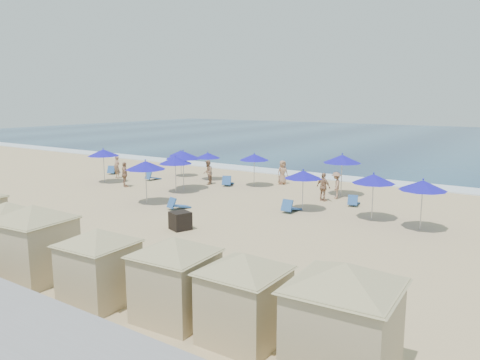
{
  "coord_description": "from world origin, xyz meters",
  "views": [
    {
      "loc": [
        16.5,
        -18.42,
        6.11
      ],
      "look_at": [
        1.75,
        3.0,
        1.59
      ],
      "focal_mm": 35.0,
      "sensor_mm": 36.0,
      "label": 1
    }
  ],
  "objects_px": {
    "umbrella_2": "(183,155)",
    "beachgoer_5": "(125,175)",
    "umbrella_3": "(208,155)",
    "umbrella_8": "(342,159)",
    "cabana_4": "(175,268)",
    "cabana_5": "(244,286)",
    "umbrella_0": "(103,153)",
    "beachgoer_1": "(208,172)",
    "umbrella_7": "(303,175)",
    "cabana_6": "(344,306)",
    "umbrella_1": "(181,153)",
    "beachgoer_2": "(323,187)",
    "cabana_3": "(98,256)",
    "trash_bin": "(180,221)",
    "cabana_1": "(9,225)",
    "beachgoer_0": "(117,167)",
    "umbrella_5": "(146,165)",
    "beachgoer_4": "(283,172)",
    "cabana_2": "(34,233)",
    "umbrella_6": "(254,157)",
    "beachgoer_3": "(336,185)",
    "umbrella_9": "(374,179)",
    "umbrella_4": "(175,160)"
  },
  "relations": [
    {
      "from": "beachgoer_2",
      "to": "beachgoer_3",
      "type": "distance_m",
      "value": 1.25
    },
    {
      "from": "beachgoer_3",
      "to": "beachgoer_4",
      "type": "distance_m",
      "value": 5.64
    },
    {
      "from": "cabana_6",
      "to": "beachgoer_1",
      "type": "distance_m",
      "value": 24.31
    },
    {
      "from": "beachgoer_0",
      "to": "beachgoer_5",
      "type": "distance_m",
      "value": 4.03
    },
    {
      "from": "cabana_3",
      "to": "umbrella_2",
      "type": "relative_size",
      "value": 1.49
    },
    {
      "from": "umbrella_1",
      "to": "umbrella_5",
      "type": "height_order",
      "value": "umbrella_5"
    },
    {
      "from": "cabana_1",
      "to": "umbrella_8",
      "type": "relative_size",
      "value": 1.52
    },
    {
      "from": "umbrella_1",
      "to": "umbrella_4",
      "type": "distance_m",
      "value": 6.62
    },
    {
      "from": "umbrella_4",
      "to": "umbrella_8",
      "type": "distance_m",
      "value": 10.74
    },
    {
      "from": "umbrella_1",
      "to": "beachgoer_0",
      "type": "bearing_deg",
      "value": -135.99
    },
    {
      "from": "cabana_1",
      "to": "cabana_3",
      "type": "distance_m",
      "value": 5.51
    },
    {
      "from": "cabana_4",
      "to": "cabana_5",
      "type": "bearing_deg",
      "value": 2.23
    },
    {
      "from": "umbrella_6",
      "to": "beachgoer_2",
      "type": "xyz_separation_m",
      "value": [
        6.1,
        -1.73,
        -1.21
      ]
    },
    {
      "from": "trash_bin",
      "to": "beachgoer_1",
      "type": "xyz_separation_m",
      "value": [
        -6.32,
        10.06,
        0.45
      ]
    },
    {
      "from": "beachgoer_0",
      "to": "umbrella_5",
      "type": "bearing_deg",
      "value": -25.08
    },
    {
      "from": "beachgoer_1",
      "to": "beachgoer_5",
      "type": "relative_size",
      "value": 1.0
    },
    {
      "from": "cabana_2",
      "to": "umbrella_3",
      "type": "relative_size",
      "value": 2.11
    },
    {
      "from": "cabana_5",
      "to": "beachgoer_4",
      "type": "relative_size",
      "value": 2.34
    },
    {
      "from": "cabana_2",
      "to": "umbrella_8",
      "type": "distance_m",
      "value": 19.45
    },
    {
      "from": "cabana_6",
      "to": "beachgoer_1",
      "type": "xyz_separation_m",
      "value": [
        -17.3,
        17.06,
        -0.81
      ]
    },
    {
      "from": "cabana_2",
      "to": "umbrella_0",
      "type": "bearing_deg",
      "value": 133.79
    },
    {
      "from": "umbrella_1",
      "to": "umbrella_3",
      "type": "distance_m",
      "value": 2.79
    },
    {
      "from": "cabana_4",
      "to": "umbrella_1",
      "type": "relative_size",
      "value": 1.93
    },
    {
      "from": "cabana_3",
      "to": "beachgoer_2",
      "type": "bearing_deg",
      "value": 91.47
    },
    {
      "from": "umbrella_7",
      "to": "umbrella_8",
      "type": "distance_m",
      "value": 5.07
    },
    {
      "from": "cabana_1",
      "to": "umbrella_6",
      "type": "bearing_deg",
      "value": 93.22
    },
    {
      "from": "umbrella_8",
      "to": "beachgoer_2",
      "type": "relative_size",
      "value": 1.58
    },
    {
      "from": "umbrella_2",
      "to": "cabana_2",
      "type": "bearing_deg",
      "value": -66.36
    },
    {
      "from": "umbrella_7",
      "to": "cabana_1",
      "type": "bearing_deg",
      "value": -110.48
    },
    {
      "from": "trash_bin",
      "to": "beachgoer_5",
      "type": "xyz_separation_m",
      "value": [
        -10.52,
        5.99,
        0.45
      ]
    },
    {
      "from": "beachgoer_1",
      "to": "beachgoer_4",
      "type": "bearing_deg",
      "value": 97.28
    },
    {
      "from": "umbrella_3",
      "to": "umbrella_8",
      "type": "relative_size",
      "value": 0.79
    },
    {
      "from": "beachgoer_2",
      "to": "beachgoer_3",
      "type": "xyz_separation_m",
      "value": [
        0.3,
        1.21,
        -0.03
      ]
    },
    {
      "from": "umbrella_7",
      "to": "umbrella_9",
      "type": "bearing_deg",
      "value": 3.12
    },
    {
      "from": "trash_bin",
      "to": "umbrella_8",
      "type": "xyz_separation_m",
      "value": [
        3.19,
        11.75,
        1.94
      ]
    },
    {
      "from": "trash_bin",
      "to": "umbrella_2",
      "type": "distance_m",
      "value": 10.2
    },
    {
      "from": "cabana_3",
      "to": "cabana_4",
      "type": "relative_size",
      "value": 0.98
    },
    {
      "from": "cabana_6",
      "to": "umbrella_0",
      "type": "xyz_separation_m",
      "value": [
        -24.02,
        13.27,
        0.54
      ]
    },
    {
      "from": "cabana_4",
      "to": "trash_bin",
      "type": "bearing_deg",
      "value": 131.01
    },
    {
      "from": "trash_bin",
      "to": "umbrella_1",
      "type": "bearing_deg",
      "value": 151.96
    },
    {
      "from": "cabana_3",
      "to": "umbrella_0",
      "type": "height_order",
      "value": "umbrella_0"
    },
    {
      "from": "cabana_1",
      "to": "umbrella_5",
      "type": "xyz_separation_m",
      "value": [
        -3.22,
        10.13,
        0.8
      ]
    },
    {
      "from": "umbrella_2",
      "to": "beachgoer_5",
      "type": "xyz_separation_m",
      "value": [
        -4.03,
        -1.63,
        -1.49
      ]
    },
    {
      "from": "trash_bin",
      "to": "umbrella_3",
      "type": "relative_size",
      "value": 0.39
    },
    {
      "from": "umbrella_3",
      "to": "umbrella_7",
      "type": "distance_m",
      "value": 11.62
    },
    {
      "from": "trash_bin",
      "to": "umbrella_8",
      "type": "height_order",
      "value": "umbrella_8"
    },
    {
      "from": "cabana_6",
      "to": "umbrella_1",
      "type": "bearing_deg",
      "value": 138.76
    },
    {
      "from": "umbrella_0",
      "to": "beachgoer_1",
      "type": "xyz_separation_m",
      "value": [
        6.73,
        3.78,
        -1.35
      ]
    },
    {
      "from": "umbrella_1",
      "to": "umbrella_9",
      "type": "distance_m",
      "value": 17.83
    },
    {
      "from": "umbrella_1",
      "to": "umbrella_4",
      "type": "height_order",
      "value": "umbrella_4"
    }
  ]
}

